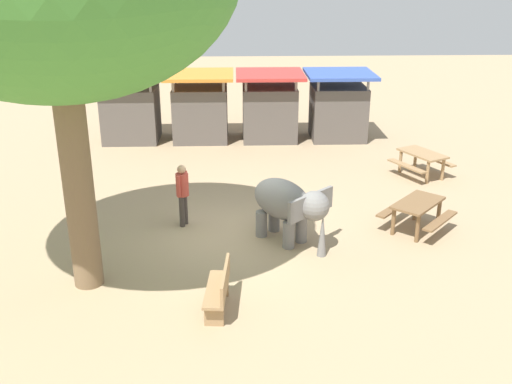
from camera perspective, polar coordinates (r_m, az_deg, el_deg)
ground_plane at (r=14.52m, az=-2.14°, el=-4.26°), size 60.00×60.00×0.00m
elephant at (r=13.83m, az=3.20°, el=-1.19°), size 2.04×2.07×1.53m
person_handler at (r=14.83m, az=-7.16°, el=0.14°), size 0.32×0.48×1.62m
wooden_bench at (r=11.38m, az=-3.54°, el=-9.36°), size 0.51×1.43×0.88m
picnic_table_near at (r=19.07m, az=15.85°, el=3.17°), size 2.00×2.01×0.78m
picnic_table_far at (r=15.10m, az=15.43°, el=-1.59°), size 2.10×2.11×0.78m
market_stall_white at (r=22.59m, az=-12.09°, el=7.75°), size 2.50×2.50×2.52m
market_stall_orange at (r=22.29m, az=-5.43°, el=7.94°), size 2.50×2.50×2.52m
market_stall_red at (r=22.28m, az=1.33°, el=8.03°), size 2.50×2.50×2.52m
market_stall_blue at (r=22.58m, az=7.99°, el=8.01°), size 2.50×2.50×2.52m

